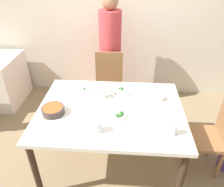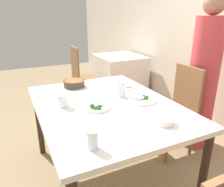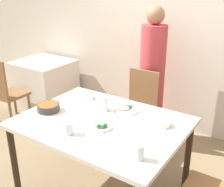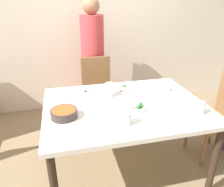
# 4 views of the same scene
# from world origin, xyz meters

# --- Properties ---
(ground_plane) EXTENTS (10.00, 10.00, 0.00)m
(ground_plane) POSITION_xyz_m (0.00, 0.00, 0.00)
(ground_plane) COLOR #847051
(dining_table) EXTENTS (1.45, 1.09, 0.76)m
(dining_table) POSITION_xyz_m (0.00, 0.00, 0.69)
(dining_table) COLOR silver
(dining_table) RESTS_ON ground_plane
(chair_adult_spot) EXTENTS (0.40, 0.40, 0.96)m
(chair_adult_spot) POSITION_xyz_m (-0.10, 0.89, 0.50)
(chair_adult_spot) COLOR brown
(chair_adult_spot) RESTS_ON ground_plane
(person_adult) EXTENTS (0.31, 0.31, 1.67)m
(person_adult) POSITION_xyz_m (-0.10, 1.21, 0.78)
(person_adult) COLOR #C63D42
(person_adult) RESTS_ON ground_plane
(bowl_curry) EXTENTS (0.22, 0.22, 0.07)m
(bowl_curry) POSITION_xyz_m (-0.55, -0.11, 0.80)
(bowl_curry) COLOR #3D332D
(bowl_curry) RESTS_ON dining_table
(plate_rice_adult) EXTENTS (0.24, 0.24, 0.05)m
(plate_rice_adult) POSITION_xyz_m (0.08, 0.31, 0.78)
(plate_rice_adult) COLOR white
(plate_rice_adult) RESTS_ON dining_table
(plate_rice_child) EXTENTS (0.21, 0.21, 0.04)m
(plate_rice_child) POSITION_xyz_m (-0.29, 0.33, 0.78)
(plate_rice_child) COLOR white
(plate_rice_child) RESTS_ON dining_table
(plate_noodles) EXTENTS (0.22, 0.22, 0.06)m
(plate_noodles) POSITION_xyz_m (0.06, -0.10, 0.78)
(plate_noodles) COLOR white
(plate_noodles) RESTS_ON dining_table
(bowl_rice_small) EXTENTS (0.14, 0.14, 0.04)m
(bowl_rice_small) POSITION_xyz_m (0.50, 0.22, 0.79)
(bowl_rice_small) COLOR white
(bowl_rice_small) RESTS_ON dining_table
(glass_water_tall) EXTENTS (0.07, 0.07, 0.11)m
(glass_water_tall) POSITION_xyz_m (0.56, -0.32, 0.82)
(glass_water_tall) COLOR silver
(glass_water_tall) RESTS_ON dining_table
(glass_water_short) EXTENTS (0.08, 0.08, 0.10)m
(glass_water_short) POSITION_xyz_m (-0.09, -0.33, 0.82)
(glass_water_short) COLOR silver
(glass_water_short) RESTS_ON dining_table
(glass_water_center) EXTENTS (0.08, 0.08, 0.14)m
(glass_water_center) POSITION_xyz_m (-0.10, 0.20, 0.83)
(glass_water_center) COLOR silver
(glass_water_center) RESTS_ON dining_table
(napkin_folded) EXTENTS (0.14, 0.14, 0.01)m
(napkin_folded) POSITION_xyz_m (-0.18, -0.22, 0.77)
(napkin_folded) COLOR white
(napkin_folded) RESTS_ON dining_table
(fork_steel) EXTENTS (0.17, 0.09, 0.01)m
(fork_steel) POSITION_xyz_m (-0.54, 0.14, 0.77)
(fork_steel) COLOR silver
(fork_steel) RESTS_ON dining_table
(spoon_steel) EXTENTS (0.18, 0.05, 0.01)m
(spoon_steel) POSITION_xyz_m (0.37, 0.39, 0.77)
(spoon_steel) COLOR silver
(spoon_steel) RESTS_ON dining_table
(background_table) EXTENTS (0.83, 0.77, 0.75)m
(background_table) POSITION_xyz_m (-1.95, 1.14, 0.38)
(background_table) COLOR silver
(background_table) RESTS_ON ground_plane
(chair_background) EXTENTS (0.40, 0.40, 0.96)m
(chair_background) POSITION_xyz_m (-1.95, 0.41, 0.50)
(chair_background) COLOR brown
(chair_background) RESTS_ON ground_plane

